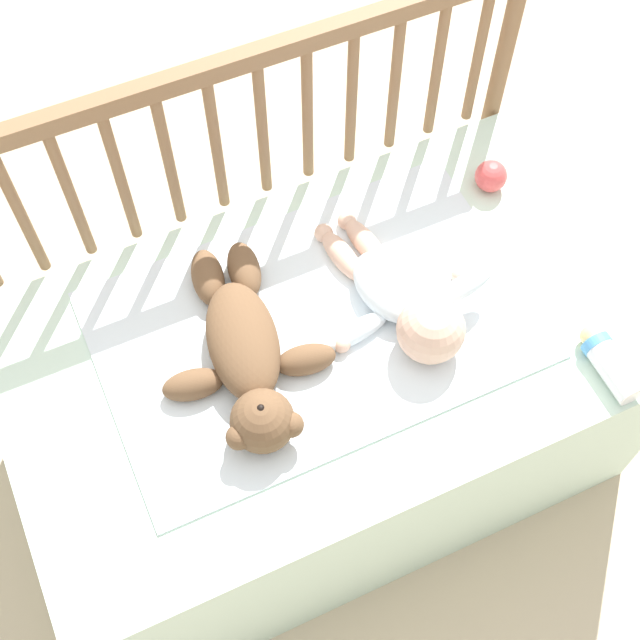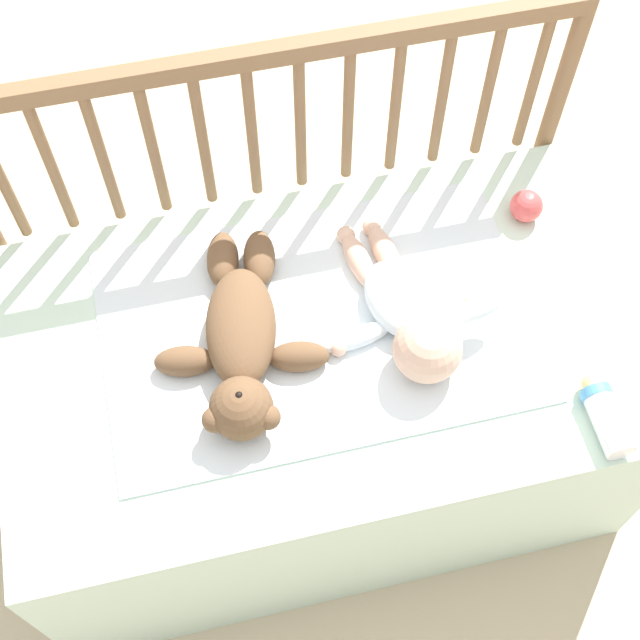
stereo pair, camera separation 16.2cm
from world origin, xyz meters
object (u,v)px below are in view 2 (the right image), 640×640
at_px(teddy_bear, 241,341).
at_px(baby, 407,316).
at_px(toy_ball, 526,206).
at_px(baby_bottle, 605,414).

xyz_separation_m(teddy_bear, baby, (0.31, -0.02, 0.00)).
bearing_deg(toy_ball, baby_bottle, -92.32).
xyz_separation_m(baby, toy_ball, (0.31, 0.20, -0.01)).
relative_size(teddy_bear, toy_ball, 6.84).
xyz_separation_m(teddy_bear, toy_ball, (0.62, 0.18, -0.01)).
height_order(baby, toy_ball, baby).
distance_m(teddy_bear, baby_bottle, 0.66).
bearing_deg(baby_bottle, baby, 137.97).
distance_m(baby, baby_bottle, 0.39).
distance_m(teddy_bear, toy_ball, 0.64).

